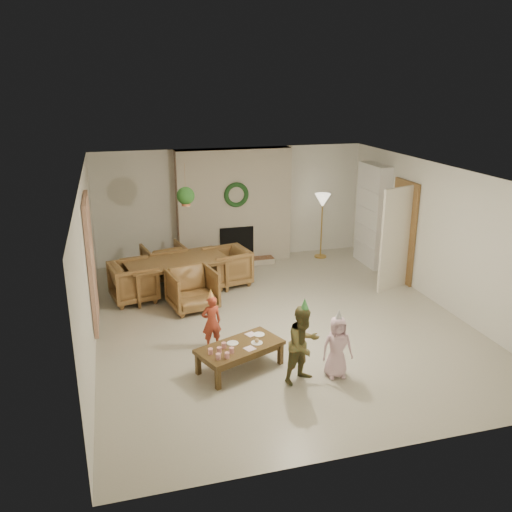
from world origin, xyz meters
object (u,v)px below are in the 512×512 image
object	(u,v)px
dining_table	(177,276)
child_plaid	(303,344)
dining_chair_right	(227,267)
coffee_table_top	(240,347)
dining_chair_left	(134,282)
dining_chair_near	(192,289)
child_pink	(337,347)
child_red	(212,322)
dining_chair_far	(164,262)

from	to	relation	value
dining_table	child_plaid	xyz separation A→B (m)	(1.22, -3.59, 0.21)
dining_chair_right	coffee_table_top	xyz separation A→B (m)	(-0.54, -3.27, -0.03)
dining_chair_left	child_plaid	distance (m)	3.99
dining_chair_near	child_plaid	size ratio (longest dim) A/B	0.75
dining_chair_near	coffee_table_top	distance (m)	2.27
child_pink	dining_chair_near	bearing A→B (deg)	123.60
child_red	child_pink	bearing A→B (deg)	132.26
coffee_table_top	child_red	xyz separation A→B (m)	(-0.26, 0.74, 0.08)
coffee_table_top	child_red	world-z (taller)	child_red
dining_chair_near	child_red	world-z (taller)	child_red
dining_table	dining_chair_far	bearing A→B (deg)	90.00
dining_chair_near	dining_chair_far	xyz separation A→B (m)	(-0.32, 1.63, 0.00)
dining_chair_near	dining_table	bearing A→B (deg)	90.00
dining_table	child_red	bearing A→B (deg)	-95.87
dining_table	dining_chair_right	xyz separation A→B (m)	(1.02, 0.20, 0.03)
dining_chair_far	child_pink	bearing A→B (deg)	101.76
dining_chair_right	coffee_table_top	distance (m)	3.31
child_plaid	child_red	bearing A→B (deg)	106.44
dining_chair_far	child_pink	world-z (taller)	child_pink
dining_chair_left	coffee_table_top	distance (m)	3.18
dining_chair_far	child_red	size ratio (longest dim) A/B	0.96
child_red	child_plaid	size ratio (longest dim) A/B	0.78
dining_chair_right	child_red	world-z (taller)	child_red
dining_chair_far	child_pink	size ratio (longest dim) A/B	0.92
dining_chair_far	child_red	distance (m)	3.17
dining_chair_near	child_plaid	world-z (taller)	child_plaid
child_pink	dining_chair_far	bearing A→B (deg)	117.50
dining_chair_left	dining_chair_right	size ratio (longest dim) A/B	1.00
dining_chair_near	child_red	distance (m)	1.52
dining_table	dining_chair_far	xyz separation A→B (m)	(-0.16, 0.82, 0.03)
child_plaid	dining_chair_left	bearing A→B (deg)	98.50
dining_chair_right	coffee_table_top	bearing A→B (deg)	-20.61
dining_table	coffee_table_top	xyz separation A→B (m)	(0.48, -3.07, 0.01)
dining_chair_left	child_pink	world-z (taller)	child_pink
dining_chair_near	dining_chair_right	size ratio (longest dim) A/B	1.00
dining_chair_far	child_red	world-z (taller)	child_red
child_plaid	dining_chair_far	bearing A→B (deg)	85.21
coffee_table_top	child_plaid	world-z (taller)	child_plaid
dining_table	dining_chair_left	distance (m)	0.83
dining_table	dining_chair_far	size ratio (longest dim) A/B	2.34
dining_chair_left	dining_chair_right	bearing A→B (deg)	-90.00
dining_chair_far	dining_chair_right	world-z (taller)	same
dining_table	child_plaid	distance (m)	3.80
dining_table	child_pink	bearing A→B (deg)	-75.81
coffee_table_top	dining_table	bearing A→B (deg)	75.98
dining_table	coffee_table_top	distance (m)	3.10
dining_chair_left	child_pink	distance (m)	4.27
child_red	dining_table	bearing A→B (deg)	-92.04
dining_chair_right	child_plaid	xyz separation A→B (m)	(0.20, -3.79, 0.17)
dining_table	child_plaid	bearing A→B (deg)	-82.37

